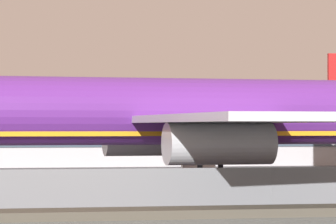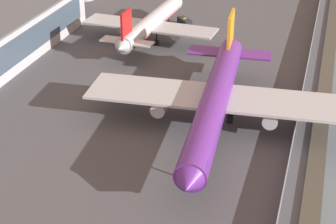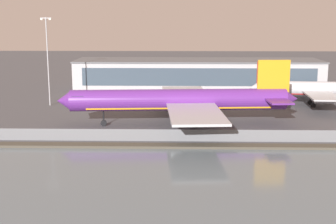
{
  "view_description": "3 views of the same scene",
  "coord_description": "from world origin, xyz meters",
  "views": [
    {
      "loc": [
        -17.42,
        -74.17,
        5.03
      ],
      "look_at": [
        -3.76,
        -1.26,
        6.16
      ],
      "focal_mm": 105.0,
      "sensor_mm": 36.0,
      "label": 1
    },
    {
      "loc": [
        -94.66,
        -19.04,
        53.05
      ],
      "look_at": [
        -6.56,
        7.13,
        3.8
      ],
      "focal_mm": 60.0,
      "sensor_mm": 36.0,
      "label": 2
    },
    {
      "loc": [
        -3.93,
        -110.67,
        25.47
      ],
      "look_at": [
        -6.62,
        0.14,
        2.96
      ],
      "focal_mm": 50.0,
      "sensor_mm": 36.0,
      "label": 3
    }
  ],
  "objects": [
    {
      "name": "ground_plane",
      "position": [
        0.0,
        0.0,
        0.0
      ],
      "size": [
        500.0,
        500.0,
        0.0
      ],
      "primitive_type": "plane",
      "color": "#4C4C51"
    },
    {
      "name": "shoreline_seawall",
      "position": [
        0.0,
        -20.5,
        0.25
      ],
      "size": [
        320.0,
        3.0,
        0.5
      ],
      "color": "#474238",
      "rests_on": "ground"
    },
    {
      "name": "perimeter_fence",
      "position": [
        0.0,
        -16.0,
        1.27
      ],
      "size": [
        280.0,
        0.1,
        2.54
      ],
      "color": "slate",
      "rests_on": "ground"
    },
    {
      "name": "cargo_jet_purple",
      "position": [
        -3.08,
        -1.05,
        5.99
      ],
      "size": [
        57.6,
        49.97,
        15.69
      ],
      "color": "#602889",
      "rests_on": "ground"
    },
    {
      "name": "baggage_tug",
      "position": [
        3.28,
        20.3,
        0.81
      ],
      "size": [
        3.33,
        1.87,
        1.8
      ],
      "color": "white",
      "rests_on": "ground"
    },
    {
      "name": "terminal_building",
      "position": [
        2.78,
        57.24,
        5.3
      ],
      "size": [
        87.4,
        20.3,
        10.59
      ],
      "color": "#B2B2B7",
      "rests_on": "ground"
    }
  ]
}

